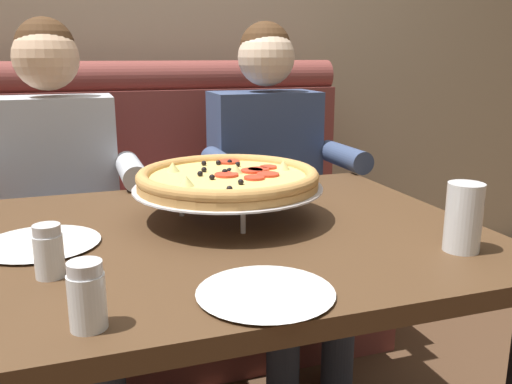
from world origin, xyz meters
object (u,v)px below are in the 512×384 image
object	(u,v)px
booth_bench	(163,245)
plate_near_right	(40,241)
dining_table	(225,267)
shaker_pepper_flakes	(49,255)
plate_near_left	(266,289)
diner_left	(58,194)
diner_right	(274,178)
shaker_parmesan	(87,300)
drinking_glass	(463,221)
pizza	(228,179)

from	to	relation	value
booth_bench	plate_near_right	xyz separation A→B (m)	(-0.40, -0.91, 0.37)
dining_table	plate_near_right	xyz separation A→B (m)	(-0.40, 0.03, 0.10)
shaker_pepper_flakes	plate_near_left	bearing A→B (deg)	-30.20
diner_left	diner_right	distance (m)	0.76
dining_table	plate_near_left	distance (m)	0.38
plate_near_right	dining_table	bearing A→B (deg)	-4.14
shaker_parmesan	shaker_pepper_flakes	xyz separation A→B (m)	(-0.06, 0.23, -0.00)
booth_bench	shaker_parmesan	bearing A→B (deg)	-103.47
shaker_pepper_flakes	plate_near_right	distance (m)	0.19
booth_bench	drinking_glass	world-z (taller)	booth_bench
diner_left	shaker_parmesan	bearing A→B (deg)	-86.75
pizza	shaker_parmesan	distance (m)	0.60
shaker_pepper_flakes	dining_table	bearing A→B (deg)	22.95
diner_left	drinking_glass	world-z (taller)	diner_left
booth_bench	pizza	size ratio (longest dim) A/B	3.60
shaker_parmesan	shaker_pepper_flakes	world-z (taller)	shaker_parmesan
plate_near_left	plate_near_right	xyz separation A→B (m)	(-0.37, 0.39, 0.00)
shaker_pepper_flakes	pizza	bearing A→B (deg)	31.04
diner_left	dining_table	bearing A→B (deg)	-60.76
diner_right	plate_near_right	xyz separation A→B (m)	(-0.78, -0.65, 0.06)
dining_table	diner_left	xyz separation A→B (m)	(-0.38, 0.68, 0.04)
plate_near_left	drinking_glass	xyz separation A→B (m)	(0.46, 0.07, 0.05)
pizza	drinking_glass	world-z (taller)	drinking_glass
pizza	drinking_glass	xyz separation A→B (m)	(0.40, -0.38, -0.04)
booth_bench	dining_table	bearing A→B (deg)	-90.00
plate_near_right	drinking_glass	size ratio (longest dim) A/B	1.75
shaker_parmesan	plate_near_right	world-z (taller)	shaker_parmesan
dining_table	diner_right	world-z (taller)	diner_right
diner_left	shaker_parmesan	world-z (taller)	diner_left
dining_table	pizza	distance (m)	0.21
dining_table	pizza	size ratio (longest dim) A/B	2.54
diner_right	shaker_pepper_flakes	xyz separation A→B (m)	(-0.76, -0.84, 0.09)
booth_bench	shaker_parmesan	xyz separation A→B (m)	(-0.32, -1.33, 0.40)
shaker_parmesan	booth_bench	bearing A→B (deg)	76.53
diner_right	pizza	xyz separation A→B (m)	(-0.34, -0.59, 0.15)
shaker_parmesan	shaker_pepper_flakes	size ratio (longest dim) A/B	1.05
diner_left	pizza	world-z (taller)	diner_left
plate_near_right	diner_right	bearing A→B (deg)	39.64
booth_bench	dining_table	size ratio (longest dim) A/B	1.42
shaker_parmesan	plate_near_left	world-z (taller)	shaker_parmesan
diner_left	plate_near_right	bearing A→B (deg)	-92.11
pizza	diner_right	bearing A→B (deg)	59.74
shaker_parmesan	drinking_glass	xyz separation A→B (m)	(0.75, 0.10, 0.02)
plate_near_left	drinking_glass	bearing A→B (deg)	9.06
booth_bench	diner_right	bearing A→B (deg)	-35.10
booth_bench	plate_near_left	world-z (taller)	booth_bench
dining_table	shaker_parmesan	xyz separation A→B (m)	(-0.32, -0.39, 0.14)
dining_table	diner_left	size ratio (longest dim) A/B	0.93
diner_left	diner_right	size ratio (longest dim) A/B	1.00
diner_right	pizza	size ratio (longest dim) A/B	2.72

